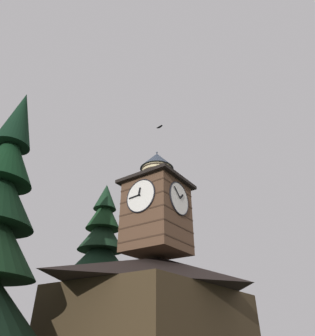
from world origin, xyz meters
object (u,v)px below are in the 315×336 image
Objects in this scene: clock_tower at (157,206)px; flying_bird_high at (160,127)px; building_main at (160,308)px; moon at (17,263)px; pine_tree_behind at (99,269)px.

clock_tower is 11.73× the size of flying_bird_high.
building_main is 7.57× the size of moon.
flying_bird_high reaches higher than clock_tower.
clock_tower is (0.95, 0.41, 6.67)m from building_main.
moon is (-13.22, -35.63, 6.81)m from pine_tree_behind.
flying_bird_high reaches higher than pine_tree_behind.
building_main is 1.63× the size of clock_tower.
flying_bird_high reaches higher than moon.
flying_bird_high is at bearing -149.81° from clock_tower.
clock_tower is 7.55m from pine_tree_behind.
flying_bird_high is at bearing -146.09° from building_main.
flying_bird_high is (-1.61, -1.08, 16.27)m from building_main.
building_main is 45.01m from moon.
moon is at bearing -106.14° from flying_bird_high.
clock_tower is at bearing 80.36° from pine_tree_behind.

